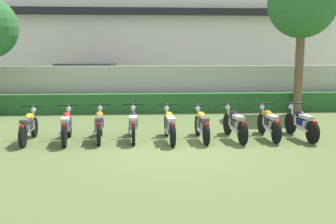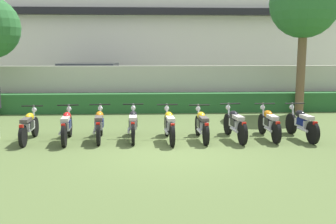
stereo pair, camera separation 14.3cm
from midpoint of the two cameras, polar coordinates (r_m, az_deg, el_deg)
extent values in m
plane|color=#566B38|center=(9.84, 0.20, -5.77)|extent=(60.00, 60.00, 0.00)
cube|color=white|center=(24.85, -2.33, 12.75)|extent=(23.40, 6.00, 8.30)
cube|color=black|center=(21.65, -2.10, 14.42)|extent=(19.66, 0.50, 0.36)
cube|color=#BCB7A8|center=(16.65, -1.51, 3.54)|extent=(22.23, 0.30, 1.86)
cube|color=#28602D|center=(16.02, -1.40, 1.38)|extent=(17.78, 0.70, 0.78)
cube|color=silver|center=(19.43, -11.37, 3.58)|extent=(4.64, 2.23, 1.00)
cube|color=#2D333D|center=(19.41, -12.02, 5.99)|extent=(2.84, 1.93, 0.65)
cylinder|color=black|center=(20.10, -6.38, 2.73)|extent=(0.70, 0.28, 0.68)
cylinder|color=black|center=(18.28, -7.12, 2.09)|extent=(0.70, 0.28, 0.68)
cylinder|color=black|center=(20.75, -15.04, 2.67)|extent=(0.70, 0.28, 0.68)
cylinder|color=black|center=(18.99, -16.58, 2.04)|extent=(0.70, 0.28, 0.68)
cylinder|color=brown|center=(16.48, 18.26, 5.67)|extent=(0.34, 0.34, 3.37)
sphere|color=#2D6B33|center=(16.56, 18.71, 14.75)|extent=(2.67, 2.67, 2.67)
cylinder|color=black|center=(12.10, -19.18, -2.08)|extent=(0.11, 0.58, 0.58)
cylinder|color=black|center=(10.89, -20.71, -3.36)|extent=(0.11, 0.58, 0.58)
cube|color=silver|center=(11.42, -20.01, -2.00)|extent=(0.22, 0.61, 0.22)
ellipsoid|color=yellow|center=(11.54, -19.86, -0.72)|extent=(0.24, 0.45, 0.22)
cube|color=#4C4742|center=(11.16, -20.35, -1.16)|extent=(0.22, 0.53, 0.10)
cube|color=red|center=(10.74, -20.93, -2.01)|extent=(0.10, 0.08, 0.08)
cylinder|color=silver|center=(11.96, -19.36, -0.66)|extent=(0.06, 0.23, 0.65)
cylinder|color=black|center=(11.83, -19.54, 0.80)|extent=(0.60, 0.06, 0.04)
sphere|color=silver|center=(12.04, -19.28, 0.27)|extent=(0.14, 0.14, 0.14)
cylinder|color=silver|center=(11.23, -20.87, -2.89)|extent=(0.09, 0.55, 0.07)
cube|color=black|center=(11.36, -20.08, -1.80)|extent=(0.25, 0.37, 0.20)
cylinder|color=black|center=(11.81, -14.51, -2.00)|extent=(0.14, 0.63, 0.63)
cylinder|color=black|center=(10.57, -15.22, -3.31)|extent=(0.14, 0.63, 0.63)
cube|color=silver|center=(11.11, -14.90, -1.91)|extent=(0.25, 0.61, 0.22)
ellipsoid|color=red|center=(11.24, -14.85, -0.60)|extent=(0.25, 0.46, 0.22)
cube|color=#B2ADA3|center=(10.85, -15.08, -1.05)|extent=(0.24, 0.53, 0.10)
cube|color=red|center=(10.41, -15.35, -1.92)|extent=(0.11, 0.09, 0.08)
cylinder|color=silver|center=(11.67, -14.61, -0.54)|extent=(0.07, 0.23, 0.65)
cylinder|color=black|center=(11.54, -14.72, 0.95)|extent=(0.60, 0.08, 0.04)
sphere|color=silver|center=(11.75, -14.59, 0.41)|extent=(0.14, 0.14, 0.14)
cylinder|color=silver|center=(10.91, -15.64, -2.84)|extent=(0.11, 0.55, 0.07)
cube|color=navy|center=(11.05, -14.94, -1.71)|extent=(0.27, 0.38, 0.20)
cylinder|color=black|center=(11.77, -10.14, -1.91)|extent=(0.13, 0.62, 0.62)
cylinder|color=black|center=(10.57, -10.42, -3.16)|extent=(0.13, 0.62, 0.62)
cube|color=silver|center=(11.10, -10.30, -1.79)|extent=(0.24, 0.61, 0.22)
ellipsoid|color=orange|center=(11.22, -10.30, -0.48)|extent=(0.25, 0.45, 0.22)
cube|color=#4C4742|center=(10.83, -10.39, -0.93)|extent=(0.23, 0.53, 0.10)
cube|color=red|center=(10.42, -10.49, -1.76)|extent=(0.11, 0.09, 0.08)
cylinder|color=silver|center=(11.63, -10.20, -0.45)|extent=(0.06, 0.23, 0.65)
cylinder|color=black|center=(11.49, -10.26, 1.05)|extent=(0.60, 0.08, 0.04)
sphere|color=silver|center=(11.71, -10.20, 0.51)|extent=(0.14, 0.14, 0.14)
cylinder|color=silver|center=(10.88, -10.98, -2.72)|extent=(0.11, 0.55, 0.07)
cube|color=navy|center=(11.04, -10.32, -1.59)|extent=(0.26, 0.37, 0.20)
cylinder|color=black|center=(11.71, -5.42, -1.86)|extent=(0.10, 0.63, 0.63)
cylinder|color=black|center=(10.50, -5.44, -3.11)|extent=(0.10, 0.63, 0.63)
cube|color=silver|center=(11.03, -5.44, -1.74)|extent=(0.21, 0.60, 0.22)
ellipsoid|color=black|center=(11.16, -5.45, -0.42)|extent=(0.23, 0.45, 0.22)
cube|color=beige|center=(10.76, -5.46, -0.87)|extent=(0.21, 0.52, 0.10)
cube|color=red|center=(10.35, -5.46, -1.71)|extent=(0.10, 0.08, 0.08)
cylinder|color=silver|center=(11.57, -5.44, -0.38)|extent=(0.06, 0.23, 0.65)
cylinder|color=black|center=(11.43, -5.47, 1.13)|extent=(0.60, 0.05, 0.04)
sphere|color=silver|center=(11.65, -5.45, 0.58)|extent=(0.14, 0.14, 0.14)
cylinder|color=silver|center=(10.81, -6.07, -2.67)|extent=(0.08, 0.55, 0.07)
cube|color=black|center=(10.97, -5.45, -1.53)|extent=(0.25, 0.37, 0.20)
cylinder|color=black|center=(11.58, -0.55, -1.94)|extent=(0.12, 0.63, 0.62)
cylinder|color=black|center=(10.28, 0.29, -3.34)|extent=(0.12, 0.63, 0.62)
cube|color=silver|center=(10.85, -0.12, -1.87)|extent=(0.23, 0.61, 0.22)
ellipsoid|color=yellow|center=(10.98, -0.23, -0.53)|extent=(0.24, 0.45, 0.22)
cube|color=beige|center=(10.59, 0.03, -0.99)|extent=(0.23, 0.53, 0.10)
cube|color=red|center=(10.13, 0.37, -1.91)|extent=(0.10, 0.09, 0.08)
cylinder|color=silver|center=(11.44, -0.50, -0.45)|extent=(0.06, 0.23, 0.65)
cylinder|color=black|center=(11.30, -0.45, 1.08)|extent=(0.60, 0.07, 0.04)
sphere|color=silver|center=(11.52, -0.57, 0.52)|extent=(0.14, 0.14, 0.14)
cylinder|color=silver|center=(10.62, -0.60, -2.83)|extent=(0.10, 0.55, 0.07)
cube|color=black|center=(10.79, -0.09, -1.66)|extent=(0.26, 0.37, 0.20)
cylinder|color=black|center=(11.68, 4.01, -1.96)|extent=(0.11, 0.59, 0.59)
cylinder|color=black|center=(10.49, 5.20, -3.23)|extent=(0.11, 0.59, 0.59)
cube|color=silver|center=(11.01, 4.63, -1.85)|extent=(0.22, 0.61, 0.22)
ellipsoid|color=yellow|center=(11.13, 4.48, -0.52)|extent=(0.24, 0.45, 0.22)
cube|color=#4C4742|center=(10.75, 4.87, -0.98)|extent=(0.22, 0.53, 0.10)
cube|color=red|center=(10.34, 5.33, -1.83)|extent=(0.10, 0.08, 0.08)
cylinder|color=silver|center=(11.54, 4.10, -0.48)|extent=(0.06, 0.23, 0.65)
cylinder|color=black|center=(11.40, 4.20, 1.03)|extent=(0.60, 0.06, 0.04)
sphere|color=silver|center=(11.62, 4.02, 0.48)|extent=(0.14, 0.14, 0.14)
cylinder|color=silver|center=(10.77, 4.24, -2.79)|extent=(0.09, 0.55, 0.07)
cube|color=black|center=(10.95, 4.68, -1.64)|extent=(0.25, 0.37, 0.20)
cylinder|color=black|center=(11.90, 8.31, -1.73)|extent=(0.15, 0.64, 0.63)
cylinder|color=black|center=(10.66, 10.44, -3.03)|extent=(0.15, 0.64, 0.63)
cube|color=silver|center=(11.20, 9.41, -1.64)|extent=(0.25, 0.62, 0.22)
ellipsoid|color=black|center=(11.32, 9.17, -0.34)|extent=(0.26, 0.46, 0.22)
cube|color=#B2ADA3|center=(10.95, 9.82, -0.78)|extent=(0.25, 0.54, 0.10)
cube|color=red|center=(10.51, 10.66, -1.65)|extent=(0.11, 0.09, 0.08)
cylinder|color=silver|center=(11.76, 8.47, -0.28)|extent=(0.07, 0.23, 0.65)
cylinder|color=black|center=(11.62, 8.64, 1.21)|extent=(0.60, 0.09, 0.04)
sphere|color=silver|center=(11.83, 8.33, 0.67)|extent=(0.14, 0.14, 0.14)
cylinder|color=silver|center=(10.95, 9.21, -2.57)|extent=(0.12, 0.55, 0.07)
cube|color=black|center=(11.14, 9.50, -1.44)|extent=(0.27, 0.38, 0.20)
cylinder|color=black|center=(12.20, 13.14, -1.66)|extent=(0.09, 0.61, 0.61)
cylinder|color=black|center=(11.02, 15.10, -2.86)|extent=(0.09, 0.61, 0.61)
cube|color=silver|center=(11.53, 14.18, -1.55)|extent=(0.20, 0.60, 0.22)
ellipsoid|color=orange|center=(11.65, 13.96, -0.28)|extent=(0.22, 0.44, 0.22)
cube|color=beige|center=(11.28, 14.58, -0.71)|extent=(0.20, 0.52, 0.10)
cube|color=red|center=(10.87, 15.34, -1.53)|extent=(0.10, 0.08, 0.08)
cylinder|color=silver|center=(12.06, 13.32, -0.24)|extent=(0.05, 0.23, 0.65)
cylinder|color=black|center=(11.93, 13.50, 1.21)|extent=(0.60, 0.04, 0.04)
sphere|color=silver|center=(12.14, 13.19, 0.68)|extent=(0.14, 0.14, 0.14)
cylinder|color=silver|center=(11.28, 13.97, -2.44)|extent=(0.07, 0.55, 0.07)
cube|color=black|center=(11.48, 14.26, -1.35)|extent=(0.24, 0.36, 0.20)
cylinder|color=black|center=(12.42, 17.06, -1.59)|extent=(0.14, 0.63, 0.63)
cylinder|color=black|center=(11.27, 19.93, -2.79)|extent=(0.14, 0.63, 0.63)
cube|color=silver|center=(11.77, 18.57, -1.49)|extent=(0.25, 0.61, 0.22)
ellipsoid|color=black|center=(11.88, 18.26, -0.25)|extent=(0.25, 0.46, 0.22)
cube|color=beige|center=(11.53, 19.14, -0.67)|extent=(0.24, 0.53, 0.10)
cube|color=red|center=(11.13, 20.25, -1.48)|extent=(0.11, 0.09, 0.08)
cylinder|color=silver|center=(12.29, 17.31, -0.20)|extent=(0.07, 0.23, 0.65)
cylinder|color=black|center=(12.16, 17.56, 1.22)|extent=(0.60, 0.08, 0.04)
sphere|color=silver|center=(12.36, 17.13, 0.70)|extent=(0.14, 0.14, 0.14)
cylinder|color=silver|center=(11.52, 18.57, -2.37)|extent=(0.11, 0.55, 0.07)
cube|color=navy|center=(11.72, 18.69, -1.29)|extent=(0.27, 0.38, 0.20)
camera|label=1|loc=(0.07, -90.36, -0.06)|focal=41.92mm
camera|label=2|loc=(0.07, 89.64, 0.06)|focal=41.92mm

